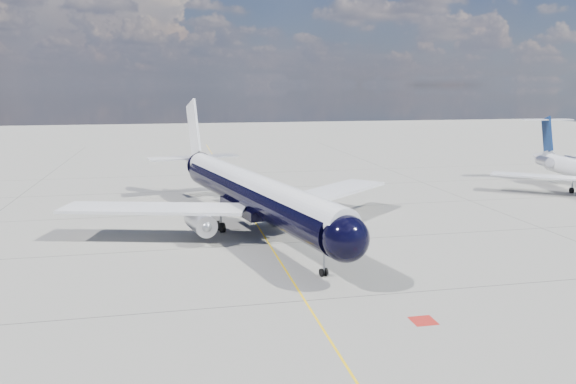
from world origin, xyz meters
TOP-DOWN VIEW (x-y plane):
  - ground at (0.00, 30.00)m, footprint 320.00×320.00m
  - taxiway_centerline at (0.00, 25.00)m, footprint 0.16×160.00m
  - red_marking at (6.80, -10.00)m, footprint 1.60×1.60m
  - main_airliner at (-1.17, 16.38)m, footprint 37.36×46.16m

SIDE VIEW (x-z plane):
  - ground at x=0.00m, z-range 0.00..0.00m
  - taxiway_centerline at x=0.00m, z-range 0.00..0.01m
  - red_marking at x=6.80m, z-range 0.00..0.01m
  - main_airliner at x=-1.17m, z-range -2.56..10.93m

